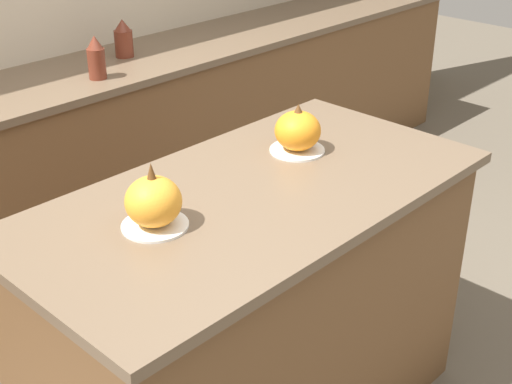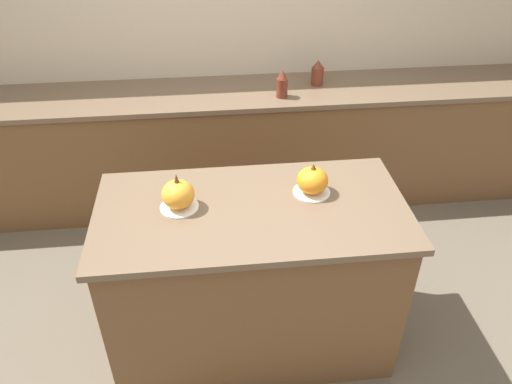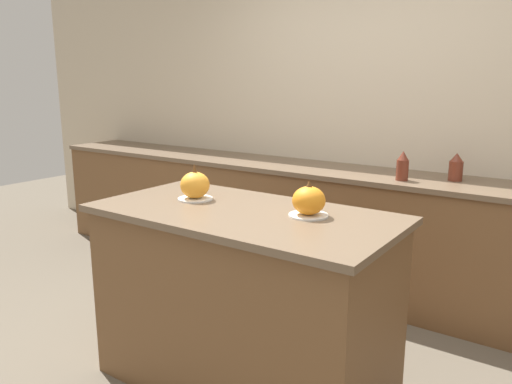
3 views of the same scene
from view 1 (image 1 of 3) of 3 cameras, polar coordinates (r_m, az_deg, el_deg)
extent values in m
cube|color=brown|center=(2.41, -0.16, -10.30)|extent=(1.45, 0.71, 0.91)
cube|color=brown|center=(2.16, -0.18, -0.27)|extent=(1.51, 0.77, 0.03)
cube|color=brown|center=(3.42, -17.65, 0.15)|extent=(6.00, 0.56, 0.89)
cube|color=brown|center=(3.24, -18.80, 7.44)|extent=(6.00, 0.60, 0.03)
cylinder|color=white|center=(1.97, -8.07, -2.65)|extent=(0.19, 0.19, 0.01)
ellipsoid|color=orange|center=(1.94, -8.21, -0.75)|extent=(0.16, 0.16, 0.14)
cone|color=brown|center=(1.90, -8.39, 1.65)|extent=(0.03, 0.03, 0.05)
cylinder|color=white|center=(2.41, 3.31, 3.37)|extent=(0.19, 0.19, 0.01)
ellipsoid|color=orange|center=(2.39, 3.36, 4.92)|extent=(0.16, 0.16, 0.13)
cone|color=brown|center=(2.36, 3.41, 6.69)|extent=(0.03, 0.03, 0.03)
cylinder|color=maroon|center=(3.27, -12.62, 9.99)|extent=(0.08, 0.08, 0.14)
cone|color=maroon|center=(3.24, -12.80, 11.62)|extent=(0.07, 0.07, 0.06)
cylinder|color=maroon|center=(3.58, -10.53, 11.59)|extent=(0.09, 0.09, 0.13)
cone|color=maroon|center=(3.56, -10.65, 13.00)|extent=(0.08, 0.08, 0.05)
camera|label=2|loc=(1.40, 80.88, 26.59)|focal=35.00mm
camera|label=3|loc=(2.85, 55.37, 8.51)|focal=35.00mm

